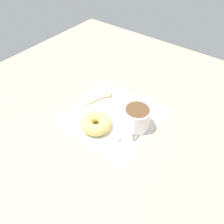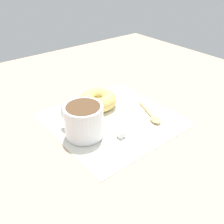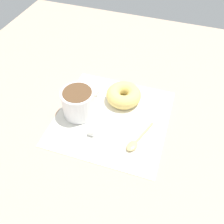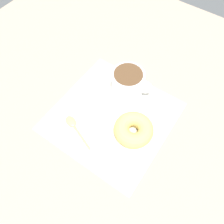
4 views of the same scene
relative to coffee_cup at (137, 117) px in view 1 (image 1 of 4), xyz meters
The scene contains 7 objects.
ground_plane 13.10cm from the coffee_cup, 89.05° to the right, with size 120.00×120.00×2.00cm, color tan.
napkin 10.08cm from the coffee_cup, 80.92° to the right, with size 29.91×29.91×0.30cm, color white.
coffee_cup is the anchor object (origin of this frame).
donut 13.52cm from the coffee_cup, 49.02° to the right, with size 10.00×10.00×3.92cm, color #E5C66B.
spoon 18.45cm from the coffee_cup, 106.06° to the right, with size 11.02×5.10×0.90cm.
sugar_cube 9.19cm from the coffee_cup, 10.63° to the right, with size 1.66×1.66×1.66cm, color white.
sugar_cube_extra 8.93cm from the coffee_cup, 133.09° to the right, with size 1.56×1.56×1.56cm, color white.
Camera 1 is at (43.69, 35.15, 54.85)cm, focal length 35.00 mm.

